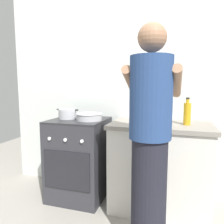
{
  "coord_description": "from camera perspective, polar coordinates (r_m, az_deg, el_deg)",
  "views": [
    {
      "loc": [
        0.7,
        -2.02,
        1.28
      ],
      "look_at": [
        0.05,
        0.12,
        1.0
      ],
      "focal_mm": 34.48,
      "sensor_mm": 36.0,
      "label": 1
    }
  ],
  "objects": [
    {
      "name": "ground",
      "position": [
        2.49,
        -2.08,
        -23.8
      ],
      "size": [
        6.0,
        6.0,
        0.0
      ],
      "primitive_type": "plane",
      "color": "gray"
    },
    {
      "name": "back_wall",
      "position": [
        2.57,
        5.7,
        6.43
      ],
      "size": [
        3.2,
        0.1,
        2.5
      ],
      "color": "silver",
      "rests_on": "ground"
    },
    {
      "name": "countertop",
      "position": [
        2.33,
        12.46,
        -13.88
      ],
      "size": [
        1.0,
        0.6,
        0.9
      ],
      "color": "silver",
      "rests_on": "ground"
    },
    {
      "name": "stove_range",
      "position": [
        2.55,
        -8.66,
        -11.98
      ],
      "size": [
        0.6,
        0.62,
        0.9
      ],
      "color": "#2D2D33",
      "rests_on": "ground"
    },
    {
      "name": "pot",
      "position": [
        2.5,
        -11.72,
        -0.51
      ],
      "size": [
        0.27,
        0.2,
        0.11
      ],
      "color": "#B2B2B7",
      "rests_on": "stove_range"
    },
    {
      "name": "mixing_bowl",
      "position": [
        2.35,
        -6.07,
        -1.16
      ],
      "size": [
        0.29,
        0.29,
        0.08
      ],
      "color": "#B7B7BC",
      "rests_on": "stove_range"
    },
    {
      "name": "utensil_crock",
      "position": [
        2.41,
        8.59,
        0.34
      ],
      "size": [
        0.1,
        0.1,
        0.33
      ],
      "color": "silver",
      "rests_on": "countertop"
    },
    {
      "name": "oil_bottle",
      "position": [
        2.17,
        19.31,
        -0.34
      ],
      "size": [
        0.07,
        0.07,
        0.26
      ],
      "color": "gold",
      "rests_on": "countertop"
    },
    {
      "name": "person",
      "position": [
        1.59,
        10.01,
        -8.23
      ],
      "size": [
        0.41,
        0.5,
        1.7
      ],
      "color": "black",
      "rests_on": "ground"
    }
  ]
}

